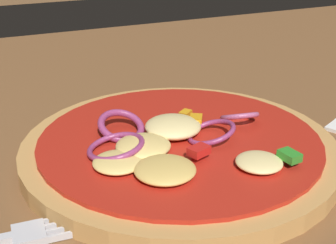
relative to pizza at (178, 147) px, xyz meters
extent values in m
cube|color=brown|center=(0.02, -0.02, -0.02)|extent=(1.16, 0.93, 0.03)
cylinder|color=tan|center=(0.00, 0.00, 0.00)|extent=(0.23, 0.23, 0.01)
cylinder|color=red|center=(0.00, 0.00, 0.01)|extent=(0.21, 0.21, 0.00)
ellipsoid|color=#E5BC60|center=(-0.03, -0.04, 0.01)|extent=(0.04, 0.04, 0.01)
ellipsoid|color=#EFCC72|center=(-0.05, -0.02, 0.01)|extent=(0.03, 0.03, 0.01)
ellipsoid|color=#F4DB8E|center=(0.00, 0.01, 0.01)|extent=(0.04, 0.04, 0.01)
ellipsoid|color=#F4DB8E|center=(0.03, -0.06, 0.01)|extent=(0.03, 0.03, 0.01)
ellipsoid|color=#EFCC72|center=(-0.03, -0.01, 0.01)|extent=(0.04, 0.04, 0.01)
torus|color=#93386B|center=(0.02, -0.01, 0.01)|extent=(0.05, 0.05, 0.01)
torus|color=#93386B|center=(-0.04, 0.02, 0.01)|extent=(0.04, 0.04, 0.02)
torus|color=#93386B|center=(-0.05, -0.01, 0.01)|extent=(0.05, 0.05, 0.01)
torus|color=#B25984|center=(0.05, 0.00, 0.01)|extent=(0.04, 0.03, 0.02)
cube|color=orange|center=(0.02, 0.01, 0.01)|extent=(0.01, 0.02, 0.01)
cube|color=orange|center=(0.02, 0.03, 0.01)|extent=(0.01, 0.01, 0.00)
cube|color=#2D8C28|center=(0.05, -0.07, 0.01)|extent=(0.01, 0.01, 0.01)
cube|color=red|center=(0.00, -0.04, 0.01)|extent=(0.02, 0.01, 0.01)
cube|color=silver|center=(-0.12, -0.05, -0.01)|extent=(0.02, 0.02, 0.00)
cube|color=silver|center=(-0.09, -0.06, -0.01)|extent=(0.03, 0.00, 0.00)
cube|color=silver|center=(-0.09, -0.06, -0.01)|extent=(0.03, 0.00, 0.00)
cube|color=silver|center=(-0.09, -0.05, -0.01)|extent=(0.03, 0.00, 0.00)
cube|color=silver|center=(-0.09, -0.04, -0.01)|extent=(0.03, 0.00, 0.00)
camera|label=1|loc=(-0.14, -0.28, 0.16)|focal=50.33mm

